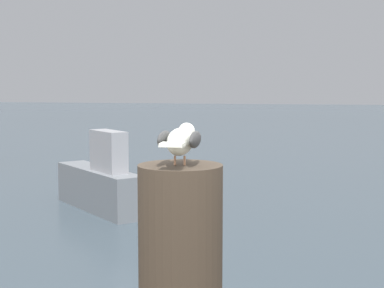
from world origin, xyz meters
The scene contains 2 objects.
seagull centered at (0.53, -0.34, 2.41)m, with size 0.15×0.39×0.14m.
boat_grey centered at (-3.01, 9.12, 0.54)m, with size 2.62×2.66×1.62m.
Camera 1 is at (0.96, -2.53, 2.63)m, focal length 57.37 mm.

